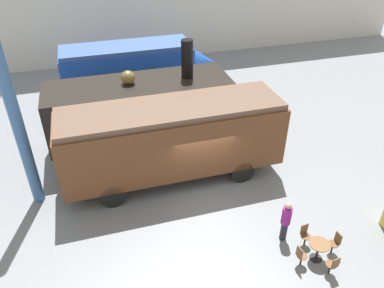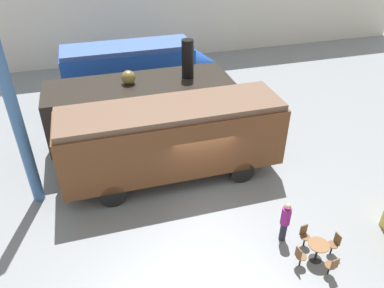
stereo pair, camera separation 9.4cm
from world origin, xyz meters
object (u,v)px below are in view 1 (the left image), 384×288
passenger_coach_wooden (172,137)px  cafe_table_near (319,248)px  cafe_chair_0 (335,242)px  streamlined_locomotive (139,69)px  visitor_person (286,220)px  steam_locomotive (140,107)px

passenger_coach_wooden → cafe_table_near: size_ratio=12.50×
cafe_table_near → cafe_chair_0: bearing=6.6°
streamlined_locomotive → visitor_person: streamlined_locomotive is taller
streamlined_locomotive → cafe_chair_0: (4.36, -13.34, -1.58)m
cafe_table_near → visitor_person: visitor_person is taller
passenger_coach_wooden → cafe_chair_0: bearing=-53.3°
steam_locomotive → visitor_person: (3.72, -7.71, -1.11)m
passenger_coach_wooden → visitor_person: bearing=-58.3°
visitor_person → steam_locomotive: bearing=115.7°
cafe_chair_0 → visitor_person: size_ratio=0.51×
cafe_table_near → visitor_person: 1.38m
passenger_coach_wooden → cafe_chair_0: (4.29, -5.76, -1.55)m
steam_locomotive → cafe_chair_0: bearing=-59.8°
passenger_coach_wooden → cafe_chair_0: passenger_coach_wooden is taller
steam_locomotive → cafe_chair_0: (5.10, -8.77, -1.53)m
steam_locomotive → passenger_coach_wooden: (0.81, -3.01, 0.02)m
steam_locomotive → cafe_chair_0: steam_locomotive is taller
streamlined_locomotive → visitor_person: size_ratio=5.24×
steam_locomotive → visitor_person: steam_locomotive is taller
cafe_chair_0 → visitor_person: bearing=-44.1°
passenger_coach_wooden → visitor_person: (2.90, -4.70, -1.13)m
streamlined_locomotive → passenger_coach_wooden: 7.58m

